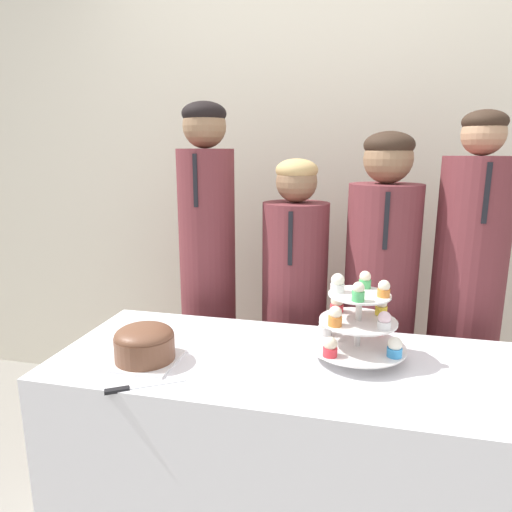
# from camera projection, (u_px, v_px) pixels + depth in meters

# --- Properties ---
(wall_back) EXTENTS (9.00, 0.06, 2.70)m
(wall_back) POSITION_uv_depth(u_px,v_px,m) (332.00, 164.00, 2.41)
(wall_back) COLOR beige
(wall_back) RESTS_ON ground_plane
(table) EXTENTS (1.61, 0.63, 0.76)m
(table) POSITION_uv_depth(u_px,v_px,m) (299.00, 463.00, 1.55)
(table) COLOR white
(table) RESTS_ON ground_plane
(round_cake) EXTENTS (0.21, 0.21, 0.12)m
(round_cake) POSITION_uv_depth(u_px,v_px,m) (145.00, 343.00, 1.45)
(round_cake) COLOR white
(round_cake) RESTS_ON table
(cake_knife) EXTENTS (0.20, 0.14, 0.01)m
(cake_knife) POSITION_uv_depth(u_px,v_px,m) (132.00, 388.00, 1.29)
(cake_knife) COLOR silver
(cake_knife) RESTS_ON table
(cupcake_stand) EXTENTS (0.31, 0.31, 0.28)m
(cupcake_stand) POSITION_uv_depth(u_px,v_px,m) (357.00, 321.00, 1.46)
(cupcake_stand) COLOR silver
(cupcake_stand) RESTS_ON table
(student_0) EXTENTS (0.25, 0.26, 1.62)m
(student_0) POSITION_uv_depth(u_px,v_px,m) (208.00, 287.00, 2.12)
(student_0) COLOR brown
(student_0) RESTS_ON ground_plane
(student_1) EXTENTS (0.29, 0.29, 1.39)m
(student_1) POSITION_uv_depth(u_px,v_px,m) (294.00, 323.00, 2.06)
(student_1) COLOR brown
(student_1) RESTS_ON ground_plane
(student_2) EXTENTS (0.30, 0.31, 1.49)m
(student_2) POSITION_uv_depth(u_px,v_px,m) (378.00, 317.00, 1.97)
(student_2) COLOR brown
(student_2) RESTS_ON ground_plane
(student_3) EXTENTS (0.28, 0.28, 1.57)m
(student_3) POSITION_uv_depth(u_px,v_px,m) (464.00, 317.00, 1.89)
(student_3) COLOR brown
(student_3) RESTS_ON ground_plane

